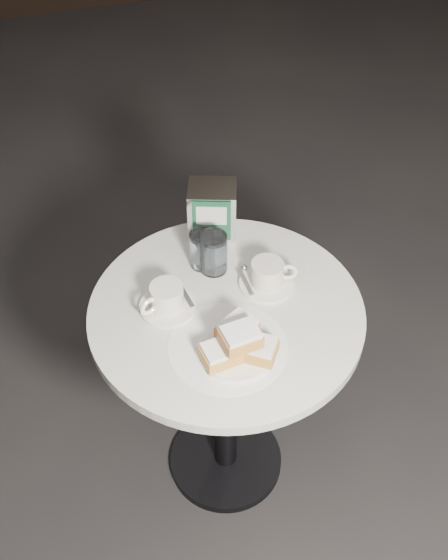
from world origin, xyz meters
The scene contains 9 objects.
ground centered at (0.00, 0.00, 0.00)m, with size 7.00×7.00×0.00m, color black.
cafe_table centered at (0.00, 0.00, 0.55)m, with size 0.70×0.70×0.74m.
sugar_spill centered at (-0.03, -0.12, 0.75)m, with size 0.29×0.29×0.00m, color white.
beignet_plate centered at (-0.02, -0.15, 0.79)m, with size 0.20×0.20×0.11m.
coffee_cup_left centered at (-0.14, 0.05, 0.78)m, with size 0.19×0.19×0.08m.
coffee_cup_right centered at (0.13, 0.05, 0.78)m, with size 0.17×0.17×0.08m.
water_glass_left centered at (-0.01, 0.17, 0.80)m, with size 0.08×0.08×0.11m.
water_glass_right centered at (0.01, 0.15, 0.80)m, with size 0.09×0.09×0.12m.
napkin_dispenser centered at (0.05, 0.30, 0.82)m, with size 0.16×0.14×0.15m.
Camera 1 is at (-0.35, -1.13, 2.05)m, focal length 45.00 mm.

